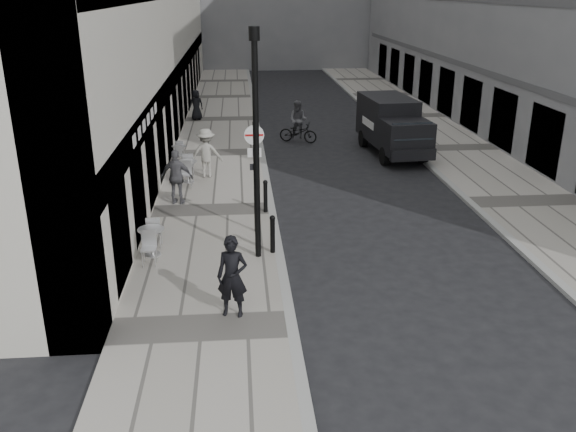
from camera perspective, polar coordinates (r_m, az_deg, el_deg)
name	(u,v)px	position (r m, az deg, el deg)	size (l,w,h in m)	color
ground	(305,405)	(11.66, 1.56, -17.26)	(120.00, 120.00, 0.00)	black
sidewalk	(218,154)	(28.07, -6.57, 5.82)	(4.00, 60.00, 0.12)	#9D968E
far_sidewalk	(453,149)	(29.81, 15.19, 6.10)	(4.00, 60.00, 0.12)	#9D968E
walking_man	(232,277)	(13.76, -5.23, -5.67)	(0.70, 0.46, 1.92)	black
sign_post	(255,163)	(18.09, -3.14, 5.01)	(0.58, 0.09, 3.40)	black
lamppost	(256,136)	(15.98, -3.01, 7.51)	(0.28, 0.28, 6.15)	black
bollard_near	(265,197)	(20.23, -2.12, 1.78)	(0.14, 0.14, 1.03)	black
bollard_far	(273,235)	(17.10, -1.45, -1.81)	(0.14, 0.14, 1.03)	black
panel_van	(392,123)	(28.22, 9.68, 8.54)	(2.37, 5.43, 2.49)	black
cyclist	(298,126)	(30.07, 0.96, 8.39)	(2.01, 1.37, 2.05)	black
pedestrian_a	(177,177)	(21.22, -10.36, 3.61)	(1.12, 0.47, 1.91)	#5C5C61
pedestrian_b	(206,153)	(24.13, -7.65, 5.85)	(1.25, 0.72, 1.93)	#A09D94
pedestrian_c	(196,105)	(35.25, -8.59, 10.24)	(0.82, 0.53, 1.67)	black
cafe_table_near	(152,240)	(17.33, -12.63, -2.16)	(0.73, 1.65, 0.94)	silver
cafe_table_mid	(187,170)	(23.69, -9.40, 4.30)	(0.77, 1.73, 0.99)	silver
cafe_table_far	(179,152)	(26.63, -10.14, 5.87)	(0.63, 1.43, 0.82)	#B3B3B5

